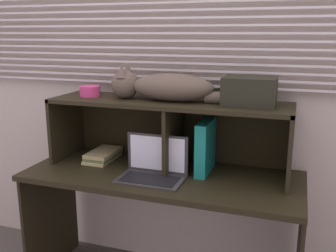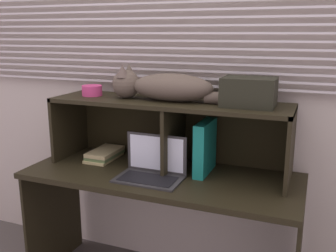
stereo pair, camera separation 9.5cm
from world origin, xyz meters
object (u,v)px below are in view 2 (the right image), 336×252
at_px(laptop, 152,169).
at_px(storage_box, 249,92).
at_px(small_basket, 92,91).
at_px(cat, 164,87).
at_px(binder_upright, 205,147).
at_px(book_stack, 105,154).

relative_size(laptop, storage_box, 1.30).
relative_size(laptop, small_basket, 2.91).
height_order(cat, binder_upright, cat).
relative_size(binder_upright, book_stack, 1.12).
bearing_deg(small_basket, storage_box, 0.00).
bearing_deg(laptop, book_stack, 155.52).
relative_size(cat, small_basket, 7.06).
bearing_deg(storage_box, small_basket, 180.00).
bearing_deg(book_stack, storage_box, -0.02).
relative_size(laptop, book_stack, 1.35).
xyz_separation_m(cat, laptop, (0.00, -0.18, -0.41)).
height_order(binder_upright, storage_box, storage_box).
relative_size(small_basket, storage_box, 0.45).
distance_m(binder_upright, storage_box, 0.38).
distance_m(book_stack, storage_box, 0.94).
xyz_separation_m(laptop, storage_box, (0.45, 0.18, 0.41)).
distance_m(cat, small_basket, 0.46).
distance_m(binder_upright, small_basket, 0.74).
bearing_deg(small_basket, book_stack, 0.26).
distance_m(laptop, book_stack, 0.43).
bearing_deg(cat, laptop, -89.22).
bearing_deg(binder_upright, book_stack, 179.97).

